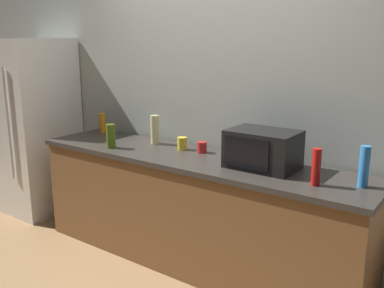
{
  "coord_description": "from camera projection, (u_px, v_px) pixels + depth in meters",
  "views": [
    {
      "loc": [
        1.87,
        -2.2,
        1.77
      ],
      "look_at": [
        0.0,
        0.4,
        1.0
      ],
      "focal_mm": 39.77,
      "sensor_mm": 36.0,
      "label": 1
    }
  ],
  "objects": [
    {
      "name": "bottle_olive_oil",
      "position": [
        111.0,
        136.0,
        3.57
      ],
      "size": [
        0.08,
        0.08,
        0.2
      ],
      "primitive_type": "cylinder",
      "color": "#4C6B19",
      "rests_on": "counter_run"
    },
    {
      "name": "mug_yellow",
      "position": [
        182.0,
        143.0,
        3.52
      ],
      "size": [
        0.08,
        0.08,
        0.1
      ],
      "primitive_type": "cylinder",
      "color": "yellow",
      "rests_on": "counter_run"
    },
    {
      "name": "bottle_dish_soap",
      "position": [
        102.0,
        123.0,
        4.18
      ],
      "size": [
        0.06,
        0.06,
        0.19
      ],
      "primitive_type": "cylinder",
      "color": "orange",
      "rests_on": "counter_run"
    },
    {
      "name": "back_wall",
      "position": [
        221.0,
        94.0,
        3.53
      ],
      "size": [
        6.4,
        0.1,
        2.7
      ],
      "primitive_type": "cube",
      "color": "#9EA399",
      "rests_on": "ground_plane"
    },
    {
      "name": "bottle_hot_sauce",
      "position": [
        316.0,
        167.0,
        2.62
      ],
      "size": [
        0.06,
        0.06,
        0.24
      ],
      "primitive_type": "cylinder",
      "color": "red",
      "rests_on": "counter_run"
    },
    {
      "name": "refrigerator",
      "position": [
        34.0,
        127.0,
        4.48
      ],
      "size": [
        0.72,
        0.73,
        1.8
      ],
      "color": "white",
      "rests_on": "ground_plane"
    },
    {
      "name": "mug_red",
      "position": [
        202.0,
        147.0,
        3.42
      ],
      "size": [
        0.08,
        0.08,
        0.09
      ],
      "primitive_type": "cylinder",
      "color": "red",
      "rests_on": "counter_run"
    },
    {
      "name": "bottle_spray_cleaner",
      "position": [
        364.0,
        167.0,
        2.59
      ],
      "size": [
        0.06,
        0.06,
        0.26
      ],
      "primitive_type": "cylinder",
      "color": "#338CE5",
      "rests_on": "counter_run"
    },
    {
      "name": "microwave",
      "position": [
        263.0,
        149.0,
        2.99
      ],
      "size": [
        0.48,
        0.35,
        0.27
      ],
      "color": "black",
      "rests_on": "counter_run"
    },
    {
      "name": "counter_run",
      "position": [
        192.0,
        210.0,
        3.42
      ],
      "size": [
        2.84,
        0.64,
        0.9
      ],
      "color": "brown",
      "rests_on": "ground_plane"
    },
    {
      "name": "ground_plane",
      "position": [
        161.0,
        283.0,
        3.21
      ],
      "size": [
        8.0,
        8.0,
        0.0
      ],
      "primitive_type": "plane",
      "color": "#A87F51"
    },
    {
      "name": "bottle_hand_soap",
      "position": [
        155.0,
        130.0,
        3.7
      ],
      "size": [
        0.08,
        0.08,
        0.25
      ],
      "primitive_type": "cylinder",
      "color": "beige",
      "rests_on": "counter_run"
    }
  ]
}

